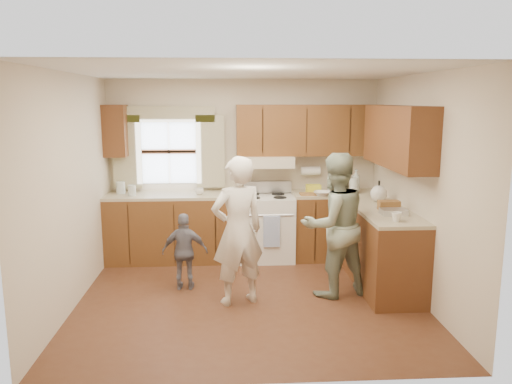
{
  "coord_description": "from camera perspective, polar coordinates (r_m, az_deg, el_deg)",
  "views": [
    {
      "loc": [
        -0.23,
        -5.34,
        2.21
      ],
      "look_at": [
        0.1,
        0.4,
        1.15
      ],
      "focal_mm": 35.0,
      "sensor_mm": 36.0,
      "label": 1
    }
  ],
  "objects": [
    {
      "name": "room",
      "position": [
        5.43,
        -0.81,
        0.26
      ],
      "size": [
        3.8,
        3.8,
        3.8
      ],
      "color": "#4D2818",
      "rests_on": "ground"
    },
    {
      "name": "kitchen_fixtures",
      "position": [
        6.61,
        4.12,
        -1.55
      ],
      "size": [
        3.8,
        2.25,
        2.15
      ],
      "color": "#47260F",
      "rests_on": "ground"
    },
    {
      "name": "stove",
      "position": [
        7.02,
        1.15,
        -3.95
      ],
      "size": [
        0.76,
        0.67,
        1.07
      ],
      "color": "silver",
      "rests_on": "ground"
    },
    {
      "name": "woman_right",
      "position": [
        5.71,
        8.9,
        -3.76
      ],
      "size": [
        0.96,
        0.85,
        1.64
      ],
      "primitive_type": "imported",
      "rotation": [
        0.0,
        0.0,
        3.47
      ],
      "color": "#23382C",
      "rests_on": "ground"
    },
    {
      "name": "child",
      "position": [
        5.96,
        -8.13,
        -6.76
      ],
      "size": [
        0.54,
        0.24,
        0.92
      ],
      "primitive_type": "imported",
      "rotation": [
        0.0,
        0.0,
        3.11
      ],
      "color": "slate",
      "rests_on": "ground"
    },
    {
      "name": "woman_left",
      "position": [
        5.41,
        -2.11,
        -4.48
      ],
      "size": [
        0.7,
        0.58,
        1.63
      ],
      "primitive_type": "imported",
      "rotation": [
        0.0,
        0.0,
        3.51
      ],
      "color": "silver",
      "rests_on": "ground"
    }
  ]
}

